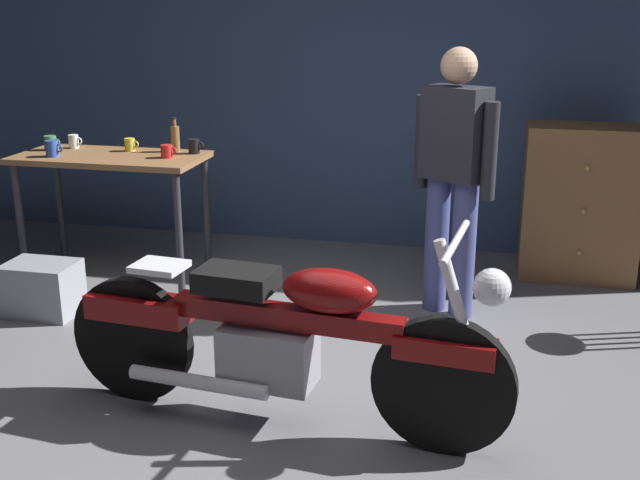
{
  "coord_description": "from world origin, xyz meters",
  "views": [
    {
      "loc": [
        0.92,
        -3.38,
        1.94
      ],
      "look_at": [
        -0.0,
        0.7,
        0.65
      ],
      "focal_mm": 44.13,
      "sensor_mm": 36.0,
      "label": 1
    }
  ],
  "objects_px": {
    "person_standing": "(454,171)",
    "wooden_dresser": "(580,203)",
    "mug_white_ceramic": "(74,141)",
    "mug_red_diner": "(167,151)",
    "storage_bin": "(43,288)",
    "mug_blue_enamel": "(52,149)",
    "mug_yellow_tall": "(130,145)",
    "motorcycle": "(281,336)",
    "mug_black_matte": "(194,146)",
    "bottle": "(175,138)",
    "mug_green_speckled": "(51,143)"
  },
  "relations": [
    {
      "from": "mug_yellow_tall",
      "to": "bottle",
      "type": "relative_size",
      "value": 0.44
    },
    {
      "from": "mug_green_speckled",
      "to": "mug_blue_enamel",
      "type": "xyz_separation_m",
      "value": [
        0.14,
        -0.22,
        0.0
      ]
    },
    {
      "from": "mug_red_diner",
      "to": "bottle",
      "type": "bearing_deg",
      "value": 98.1
    },
    {
      "from": "person_standing",
      "to": "mug_white_ceramic",
      "type": "height_order",
      "value": "person_standing"
    },
    {
      "from": "mug_yellow_tall",
      "to": "person_standing",
      "type": "bearing_deg",
      "value": -7.62
    },
    {
      "from": "mug_blue_enamel",
      "to": "mug_red_diner",
      "type": "height_order",
      "value": "mug_blue_enamel"
    },
    {
      "from": "wooden_dresser",
      "to": "mug_white_ceramic",
      "type": "relative_size",
      "value": 10.58
    },
    {
      "from": "mug_blue_enamel",
      "to": "mug_red_diner",
      "type": "relative_size",
      "value": 1.1
    },
    {
      "from": "mug_blue_enamel",
      "to": "mug_yellow_tall",
      "type": "distance_m",
      "value": 0.53
    },
    {
      "from": "storage_bin",
      "to": "mug_yellow_tall",
      "type": "distance_m",
      "value": 1.21
    },
    {
      "from": "person_standing",
      "to": "mug_green_speckled",
      "type": "relative_size",
      "value": 13.8
    },
    {
      "from": "wooden_dresser",
      "to": "mug_black_matte",
      "type": "height_order",
      "value": "wooden_dresser"
    },
    {
      "from": "person_standing",
      "to": "mug_black_matte",
      "type": "distance_m",
      "value": 1.84
    },
    {
      "from": "mug_white_ceramic",
      "to": "mug_red_diner",
      "type": "bearing_deg",
      "value": -13.16
    },
    {
      "from": "person_standing",
      "to": "wooden_dresser",
      "type": "distance_m",
      "value": 1.3
    },
    {
      "from": "wooden_dresser",
      "to": "mug_yellow_tall",
      "type": "xyz_separation_m",
      "value": [
        -3.14,
        -0.59,
        0.4
      ]
    },
    {
      "from": "mug_white_ceramic",
      "to": "motorcycle",
      "type": "bearing_deg",
      "value": -42.48
    },
    {
      "from": "mug_green_speckled",
      "to": "bottle",
      "type": "height_order",
      "value": "bottle"
    },
    {
      "from": "storage_bin",
      "to": "mug_white_ceramic",
      "type": "height_order",
      "value": "mug_white_ceramic"
    },
    {
      "from": "mug_green_speckled",
      "to": "mug_white_ceramic",
      "type": "bearing_deg",
      "value": 40.38
    },
    {
      "from": "storage_bin",
      "to": "mug_white_ceramic",
      "type": "xyz_separation_m",
      "value": [
        -0.22,
        0.92,
        0.78
      ]
    },
    {
      "from": "motorcycle",
      "to": "storage_bin",
      "type": "height_order",
      "value": "motorcycle"
    },
    {
      "from": "person_standing",
      "to": "mug_blue_enamel",
      "type": "distance_m",
      "value": 2.72
    },
    {
      "from": "bottle",
      "to": "motorcycle",
      "type": "bearing_deg",
      "value": -56.06
    },
    {
      "from": "person_standing",
      "to": "mug_red_diner",
      "type": "xyz_separation_m",
      "value": [
        -1.94,
        0.13,
        0.02
      ]
    },
    {
      "from": "storage_bin",
      "to": "bottle",
      "type": "height_order",
      "value": "bottle"
    },
    {
      "from": "motorcycle",
      "to": "mug_red_diner",
      "type": "distance_m",
      "value": 2.18
    },
    {
      "from": "mug_red_diner",
      "to": "storage_bin",
      "type": "bearing_deg",
      "value": -128.6
    },
    {
      "from": "wooden_dresser",
      "to": "storage_bin",
      "type": "distance_m",
      "value": 3.71
    },
    {
      "from": "storage_bin",
      "to": "mug_red_diner",
      "type": "xyz_separation_m",
      "value": [
        0.58,
        0.73,
        0.77
      ]
    },
    {
      "from": "bottle",
      "to": "mug_red_diner",
      "type": "bearing_deg",
      "value": -81.9
    },
    {
      "from": "person_standing",
      "to": "storage_bin",
      "type": "xyz_separation_m",
      "value": [
        -2.52,
        -0.6,
        -0.76
      ]
    },
    {
      "from": "motorcycle",
      "to": "mug_green_speckled",
      "type": "bearing_deg",
      "value": 146.57
    },
    {
      "from": "wooden_dresser",
      "to": "mug_red_diner",
      "type": "xyz_separation_m",
      "value": [
        -2.79,
        -0.77,
        0.39
      ]
    },
    {
      "from": "mug_white_ceramic",
      "to": "mug_red_diner",
      "type": "height_order",
      "value": "mug_white_ceramic"
    },
    {
      "from": "wooden_dresser",
      "to": "motorcycle",
      "type": "bearing_deg",
      "value": -121.66
    },
    {
      "from": "mug_blue_enamel",
      "to": "wooden_dresser",
      "type": "bearing_deg",
      "value": 14.14
    },
    {
      "from": "motorcycle",
      "to": "storage_bin",
      "type": "distance_m",
      "value": 2.11
    },
    {
      "from": "mug_white_ceramic",
      "to": "mug_blue_enamel",
      "type": "distance_m",
      "value": 0.32
    },
    {
      "from": "mug_white_ceramic",
      "to": "mug_yellow_tall",
      "type": "distance_m",
      "value": 0.45
    },
    {
      "from": "mug_blue_enamel",
      "to": "bottle",
      "type": "height_order",
      "value": "bottle"
    },
    {
      "from": "mug_green_speckled",
      "to": "mug_red_diner",
      "type": "distance_m",
      "value": 0.93
    },
    {
      "from": "storage_bin",
      "to": "mug_yellow_tall",
      "type": "height_order",
      "value": "mug_yellow_tall"
    },
    {
      "from": "person_standing",
      "to": "bottle",
      "type": "distance_m",
      "value": 2.0
    },
    {
      "from": "motorcycle",
      "to": "person_standing",
      "type": "xyz_separation_m",
      "value": [
        0.67,
        1.57,
        0.48
      ]
    },
    {
      "from": "mug_black_matte",
      "to": "bottle",
      "type": "height_order",
      "value": "bottle"
    },
    {
      "from": "mug_green_speckled",
      "to": "mug_blue_enamel",
      "type": "relative_size",
      "value": 0.98
    },
    {
      "from": "person_standing",
      "to": "storage_bin",
      "type": "height_order",
      "value": "person_standing"
    },
    {
      "from": "storage_bin",
      "to": "mug_blue_enamel",
      "type": "xyz_separation_m",
      "value": [
        -0.2,
        0.6,
        0.79
      ]
    },
    {
      "from": "wooden_dresser",
      "to": "mug_yellow_tall",
      "type": "distance_m",
      "value": 3.22
    }
  ]
}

